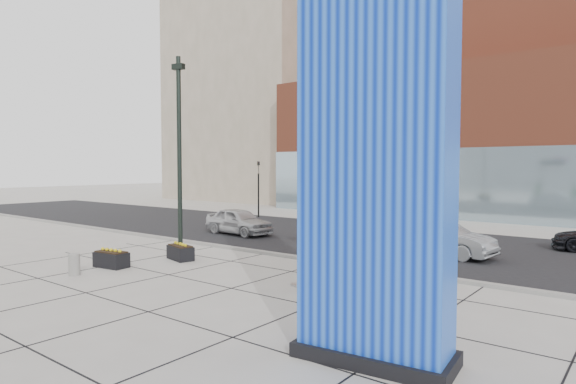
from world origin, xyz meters
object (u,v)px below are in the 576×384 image
Objects in this scene: blue_pylon at (377,107)px; car_white_west at (239,221)px; lamp_post at (180,177)px; car_silver_mid at (442,239)px; overhead_street_sign at (355,166)px; public_art_sculpture at (331,244)px; concrete_bollard at (74,264)px.

blue_pylon is 2.36× the size of car_white_west.
lamp_post is 7.60m from car_white_west.
car_silver_mid is (11.05, 0.55, -0.01)m from car_white_west.
lamp_post reaches higher than overhead_street_sign.
car_white_west is (-13.95, 10.87, -4.09)m from blue_pylon.
car_white_west is (-2.99, 6.49, -2.57)m from lamp_post.
public_art_sculpture is 1.28× the size of car_white_west.
overhead_street_sign reaches higher than concrete_bollard.
lamp_post is (-10.96, 4.37, -1.52)m from blue_pylon.
public_art_sculpture is 1.24× the size of overhead_street_sign.
overhead_street_sign is at bearing -108.29° from car_white_west.
blue_pylon reaches higher than concrete_bollard.
concrete_bollard is 0.17× the size of car_white_west.
concrete_bollard is at bearing 172.45° from blue_pylon.
public_art_sculpture is at bearing 24.35° from concrete_bollard.
lamp_post is 7.08m from overhead_street_sign.
overhead_street_sign is (-0.78, 2.78, 2.31)m from public_art_sculpture.
concrete_bollard is 10.24m from overhead_street_sign.
lamp_post is at bearing -168.93° from public_art_sculpture.
overhead_street_sign is at bearing 116.38° from blue_pylon.
blue_pylon is 6.23m from public_art_sculpture.
overhead_street_sign reaches higher than car_silver_mid.
car_white_west is at bearing 135.78° from blue_pylon.
car_white_west is 11.06m from car_silver_mid.
overhead_street_sign is 10.97m from car_white_west.
overhead_street_sign is at bearing 18.94° from lamp_post.
overhead_street_sign is at bearing 120.48° from public_art_sculpture.
public_art_sculpture is 7.30× the size of concrete_bollard.
car_silver_mid is at bearing 100.32° from public_art_sculpture.
public_art_sculpture reaches higher than car_white_west.
blue_pylon is at bearing -1.25° from concrete_bollard.
blue_pylon is at bearing -50.41° from overhead_street_sign.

